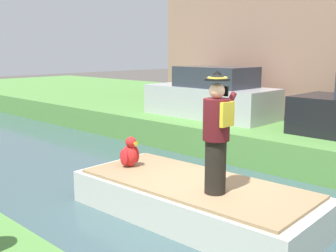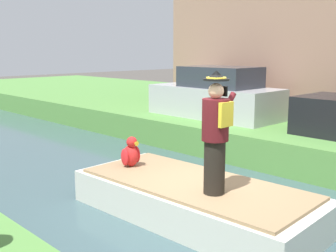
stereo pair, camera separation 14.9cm
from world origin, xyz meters
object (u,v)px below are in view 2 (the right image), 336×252
(person_pirate, at_px, (216,133))
(parked_car_silver, at_px, (216,96))
(boat, at_px, (194,199))
(parrot_plush, at_px, (131,153))

(person_pirate, xyz_separation_m, parked_car_silver, (4.94, 3.93, -0.14))
(boat, distance_m, parrot_plush, 1.55)
(boat, xyz_separation_m, parrot_plush, (-0.15, 1.44, 0.55))
(person_pirate, distance_m, parked_car_silver, 6.31)
(person_pirate, relative_size, parrot_plush, 3.25)
(boat, height_order, parrot_plush, parrot_plush)
(person_pirate, bearing_deg, parked_car_silver, 44.06)
(boat, distance_m, parked_car_silver, 5.91)
(person_pirate, relative_size, parked_car_silver, 0.46)
(parked_car_silver, bearing_deg, parrot_plush, -158.67)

